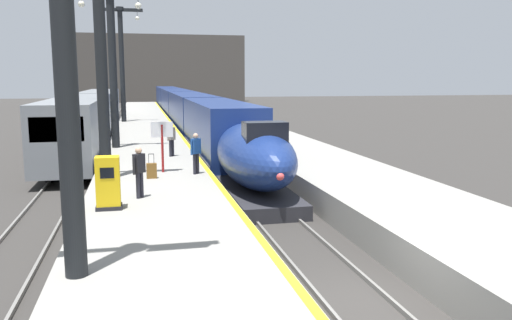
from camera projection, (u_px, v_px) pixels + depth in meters
name	position (u px, v px, depth m)	size (l,w,h in m)	color
ground_plane	(358.00, 305.00, 11.47)	(260.00, 260.00, 0.00)	#33302D
platform_left	(148.00, 146.00, 34.36)	(4.80, 110.00, 1.05)	gray
platform_right	(267.00, 143.00, 36.12)	(4.80, 110.00, 1.05)	gray
platform_left_safety_stripe	(182.00, 137.00, 34.77)	(0.20, 107.80, 0.01)	yellow
rail_main_left	(194.00, 146.00, 37.80)	(0.08, 110.00, 0.12)	slate
rail_main_right	(214.00, 146.00, 38.13)	(0.08, 110.00, 0.12)	slate
rail_secondary_left	(77.00, 150.00, 36.04)	(0.08, 110.00, 0.12)	slate
rail_secondary_right	(99.00, 149.00, 36.36)	(0.08, 110.00, 0.12)	slate
highspeed_train_main	(184.00, 108.00, 53.49)	(2.92, 76.52, 3.60)	navy
regional_train_adjacent	(92.00, 115.00, 40.22)	(2.85, 36.60, 3.80)	gray
station_column_mid	(100.00, 31.00, 19.55)	(4.00, 0.68, 9.43)	black
station_column_far	(112.00, 52.00, 28.86)	(4.00, 0.68, 8.83)	black
station_column_distant	(121.00, 54.00, 46.67)	(4.00, 0.68, 10.17)	black
passenger_near_edge	(196.00, 150.00, 21.30)	(0.47, 0.41, 1.69)	#23232D
passenger_mid_platform	(171.00, 137.00, 26.15)	(0.45, 0.42, 1.69)	#23232D
passenger_far_waiting	(139.00, 168.00, 17.00)	(0.42, 0.45, 1.69)	#23232D
rolling_suitcase	(152.00, 171.00, 20.47)	(0.40, 0.22, 0.98)	brown
ticket_machine_yellow	(108.00, 185.00, 15.59)	(0.76, 0.62, 1.60)	yellow
departure_info_board	(162.00, 137.00, 21.63)	(0.90, 0.10, 2.12)	maroon
terminus_back_wall	(159.00, 69.00, 108.68)	(36.00, 2.00, 14.00)	#4C4742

